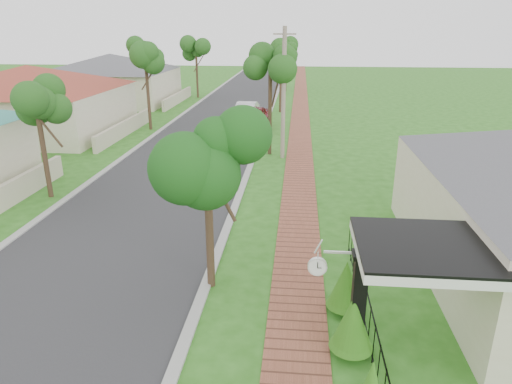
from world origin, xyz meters
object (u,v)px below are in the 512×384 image
at_px(porch_post, 358,310).
at_px(station_clock, 319,265).
at_px(utility_pole, 284,94).
at_px(parked_car_red, 253,119).
at_px(parked_car_white, 246,112).
at_px(near_tree, 207,159).

xyz_separation_m(porch_post, station_clock, (-0.86, 0.40, 0.83)).
xyz_separation_m(porch_post, utility_pole, (-2.28, 16.27, 2.45)).
bearing_deg(parked_car_red, parked_car_white, 111.49).
distance_m(porch_post, parked_car_white, 27.29).
distance_m(porch_post, near_tree, 5.21).
relative_size(porch_post, utility_pole, 0.36).
bearing_deg(porch_post, station_clock, 155.14).
distance_m(porch_post, parked_car_red, 23.91).
xyz_separation_m(near_tree, station_clock, (2.89, -2.10, -1.78)).
xyz_separation_m(parked_car_red, utility_pole, (2.42, -7.17, 2.75)).
bearing_deg(parked_car_red, near_tree, -80.55).
height_order(porch_post, utility_pole, utility_pole).
relative_size(parked_car_white, utility_pole, 0.61).
xyz_separation_m(parked_car_red, station_clock, (3.83, -23.04, 1.13)).
bearing_deg(parked_car_white, parked_car_red, -71.55).
distance_m(porch_post, station_clock, 1.26).
height_order(near_tree, station_clock, near_tree).
bearing_deg(porch_post, near_tree, 146.31).
relative_size(parked_car_white, near_tree, 0.91).
height_order(porch_post, parked_car_red, porch_post).
bearing_deg(parked_car_white, station_clock, -76.08).
distance_m(parked_car_white, near_tree, 24.47).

